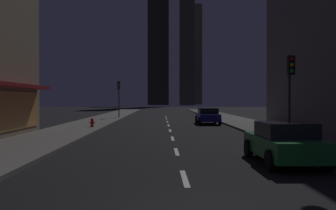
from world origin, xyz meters
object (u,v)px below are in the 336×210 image
(car_parked_far, at_px, (208,116))
(street_lamp_right, at_px, (323,24))
(car_parked_near, at_px, (284,142))
(traffic_light_near_right, at_px, (290,79))
(traffic_light_far_left, at_px, (119,91))
(fire_hydrant_far_left, at_px, (92,123))

(car_parked_far, bearing_deg, street_lamp_right, -84.73)
(car_parked_near, relative_size, traffic_light_near_right, 1.01)
(traffic_light_far_left, bearing_deg, car_parked_near, -72.79)
(car_parked_near, relative_size, traffic_light_far_left, 1.01)
(car_parked_far, distance_m, fire_hydrant_far_left, 10.79)
(traffic_light_near_right, bearing_deg, traffic_light_far_left, 113.99)
(traffic_light_far_left, bearing_deg, car_parked_far, -44.90)
(car_parked_far, bearing_deg, fire_hydrant_far_left, -151.77)
(car_parked_near, bearing_deg, car_parked_far, 90.00)
(car_parked_near, bearing_deg, street_lamp_right, 29.68)
(fire_hydrant_far_left, distance_m, street_lamp_right, 18.71)
(car_parked_far, bearing_deg, car_parked_near, -90.00)
(street_lamp_right, bearing_deg, traffic_light_near_right, 88.12)
(car_parked_near, distance_m, street_lamp_right, 4.79)
(traffic_light_near_right, relative_size, street_lamp_right, 0.64)
(car_parked_near, bearing_deg, fire_hydrant_far_left, 121.98)
(fire_hydrant_far_left, xyz_separation_m, traffic_light_far_left, (0.40, 14.17, 2.74))
(car_parked_near, height_order, fire_hydrant_far_left, car_parked_near)
(fire_hydrant_far_left, xyz_separation_m, traffic_light_near_right, (11.40, -10.55, 2.74))
(car_parked_near, relative_size, fire_hydrant_far_left, 6.48)
(car_parked_near, relative_size, car_parked_far, 1.00)
(fire_hydrant_far_left, bearing_deg, traffic_light_near_right, -42.77)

